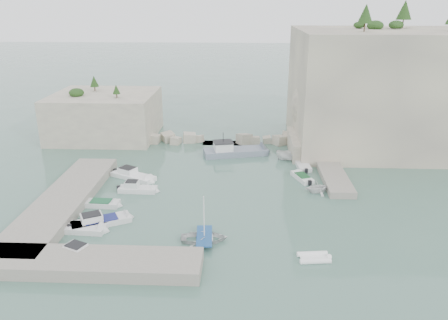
{
  "coord_description": "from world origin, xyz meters",
  "views": [
    {
      "loc": [
        2.15,
        -42.71,
        20.7
      ],
      "look_at": [
        0.0,
        6.0,
        3.0
      ],
      "focal_mm": 35.0,
      "sensor_mm": 36.0,
      "label": 1
    }
  ],
  "objects_px": {
    "motorboat_c": "(101,206)",
    "tender_east_a": "(317,192)",
    "work_boat": "(236,155)",
    "motorboat_e": "(84,231)",
    "inflatable_dinghy": "(314,259)",
    "rowboat": "(204,241)",
    "tender_east_b": "(302,179)",
    "tender_east_d": "(291,160)",
    "tender_east_c": "(302,167)",
    "motorboat_d": "(101,224)",
    "motorboat_a": "(134,178)",
    "motorboat_b": "(138,192)",
    "motorboat_f": "(84,260)"
  },
  "relations": [
    {
      "from": "motorboat_a",
      "to": "motorboat_d",
      "type": "distance_m",
      "value": 11.97
    },
    {
      "from": "motorboat_e",
      "to": "work_boat",
      "type": "bearing_deg",
      "value": 62.21
    },
    {
      "from": "tender_east_c",
      "to": "tender_east_d",
      "type": "height_order",
      "value": "tender_east_d"
    },
    {
      "from": "work_boat",
      "to": "motorboat_e",
      "type": "bearing_deg",
      "value": -134.8
    },
    {
      "from": "tender_east_a",
      "to": "work_boat",
      "type": "height_order",
      "value": "work_boat"
    },
    {
      "from": "tender_east_c",
      "to": "tender_east_d",
      "type": "relative_size",
      "value": 1.18
    },
    {
      "from": "motorboat_a",
      "to": "tender_east_b",
      "type": "bearing_deg",
      "value": 29.69
    },
    {
      "from": "tender_east_d",
      "to": "work_boat",
      "type": "distance_m",
      "value": 8.0
    },
    {
      "from": "motorboat_d",
      "to": "rowboat",
      "type": "xyz_separation_m",
      "value": [
        10.46,
        -2.72,
        0.0
      ]
    },
    {
      "from": "motorboat_e",
      "to": "rowboat",
      "type": "relative_size",
      "value": 1.08
    },
    {
      "from": "motorboat_c",
      "to": "tender_east_b",
      "type": "bearing_deg",
      "value": 23.37
    },
    {
      "from": "tender_east_d",
      "to": "inflatable_dinghy",
      "type": "bearing_deg",
      "value": -174.36
    },
    {
      "from": "motorboat_c",
      "to": "motorboat_d",
      "type": "height_order",
      "value": "motorboat_d"
    },
    {
      "from": "rowboat",
      "to": "tender_east_b",
      "type": "height_order",
      "value": "rowboat"
    },
    {
      "from": "motorboat_e",
      "to": "tender_east_c",
      "type": "height_order",
      "value": "same"
    },
    {
      "from": "inflatable_dinghy",
      "to": "motorboat_f",
      "type": "bearing_deg",
      "value": 176.39
    },
    {
      "from": "motorboat_f",
      "to": "tender_east_d",
      "type": "distance_m",
      "value": 32.72
    },
    {
      "from": "motorboat_c",
      "to": "tender_east_b",
      "type": "height_order",
      "value": "same"
    },
    {
      "from": "inflatable_dinghy",
      "to": "tender_east_d",
      "type": "height_order",
      "value": "tender_east_d"
    },
    {
      "from": "motorboat_f",
      "to": "tender_east_d",
      "type": "height_order",
      "value": "tender_east_d"
    },
    {
      "from": "rowboat",
      "to": "tender_east_b",
      "type": "xyz_separation_m",
      "value": [
        10.82,
        15.27,
        0.0
      ]
    },
    {
      "from": "motorboat_a",
      "to": "inflatable_dinghy",
      "type": "xyz_separation_m",
      "value": [
        19.74,
        -17.34,
        0.0
      ]
    },
    {
      "from": "tender_east_a",
      "to": "work_boat",
      "type": "relative_size",
      "value": 0.3
    },
    {
      "from": "motorboat_d",
      "to": "work_boat",
      "type": "height_order",
      "value": "work_boat"
    },
    {
      "from": "tender_east_b",
      "to": "tender_east_c",
      "type": "distance_m",
      "value": 4.46
    },
    {
      "from": "motorboat_c",
      "to": "inflatable_dinghy",
      "type": "height_order",
      "value": "motorboat_c"
    },
    {
      "from": "inflatable_dinghy",
      "to": "tender_east_d",
      "type": "distance_m",
      "value": 24.83
    },
    {
      "from": "work_boat",
      "to": "inflatable_dinghy",
      "type": "bearing_deg",
      "value": -88.06
    },
    {
      "from": "motorboat_d",
      "to": "work_boat",
      "type": "xyz_separation_m",
      "value": [
        12.87,
        21.46,
        0.0
      ]
    },
    {
      "from": "motorboat_a",
      "to": "inflatable_dinghy",
      "type": "bearing_deg",
      "value": -13.2
    },
    {
      "from": "motorboat_c",
      "to": "motorboat_e",
      "type": "height_order",
      "value": "same"
    },
    {
      "from": "motorboat_c",
      "to": "tender_east_d",
      "type": "relative_size",
      "value": 1.02
    },
    {
      "from": "rowboat",
      "to": "work_boat",
      "type": "xyz_separation_m",
      "value": [
        2.4,
        24.18,
        0.0
      ]
    },
    {
      "from": "inflatable_dinghy",
      "to": "tender_east_a",
      "type": "bearing_deg",
      "value": 73.71
    },
    {
      "from": "tender_east_d",
      "to": "work_boat",
      "type": "xyz_separation_m",
      "value": [
        -7.74,
        2.02,
        0.0
      ]
    },
    {
      "from": "motorboat_c",
      "to": "motorboat_e",
      "type": "bearing_deg",
      "value": -86.72
    },
    {
      "from": "tender_east_d",
      "to": "motorboat_e",
      "type": "bearing_deg",
      "value": 140.49
    },
    {
      "from": "motorboat_c",
      "to": "motorboat_f",
      "type": "distance_m",
      "value": 10.55
    },
    {
      "from": "tender_east_c",
      "to": "tender_east_d",
      "type": "xyz_separation_m",
      "value": [
        -1.26,
        2.48,
        0.0
      ]
    },
    {
      "from": "motorboat_c",
      "to": "rowboat",
      "type": "bearing_deg",
      "value": -27.26
    },
    {
      "from": "motorboat_b",
      "to": "motorboat_f",
      "type": "relative_size",
      "value": 0.87
    },
    {
      "from": "inflatable_dinghy",
      "to": "rowboat",
      "type": "bearing_deg",
      "value": 158.17
    },
    {
      "from": "motorboat_b",
      "to": "tender_east_a",
      "type": "xyz_separation_m",
      "value": [
        20.73,
        0.7,
        0.0
      ]
    },
    {
      "from": "motorboat_a",
      "to": "motorboat_e",
      "type": "distance_m",
      "value": 13.42
    },
    {
      "from": "motorboat_c",
      "to": "tender_east_a",
      "type": "relative_size",
      "value": 1.46
    },
    {
      "from": "motorboat_b",
      "to": "motorboat_e",
      "type": "relative_size",
      "value": 1.03
    },
    {
      "from": "motorboat_b",
      "to": "motorboat_c",
      "type": "distance_m",
      "value": 4.99
    },
    {
      "from": "motorboat_b",
      "to": "motorboat_f",
      "type": "distance_m",
      "value": 14.39
    },
    {
      "from": "tender_east_b",
      "to": "tender_east_d",
      "type": "height_order",
      "value": "tender_east_d"
    },
    {
      "from": "motorboat_e",
      "to": "tender_east_b",
      "type": "relative_size",
      "value": 1.11
    }
  ]
}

